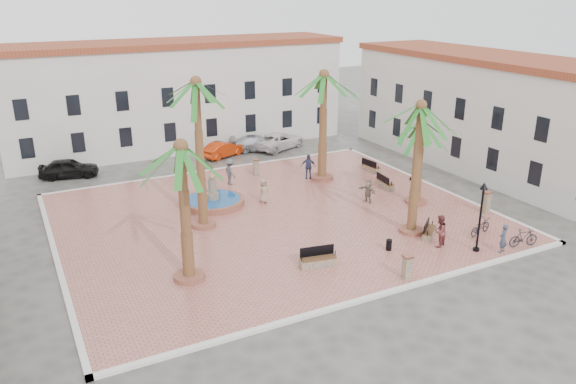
% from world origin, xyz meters
% --- Properties ---
extents(ground, '(120.00, 120.00, 0.00)m').
position_xyz_m(ground, '(0.00, 0.00, 0.00)').
color(ground, '#56544F').
rests_on(ground, ground).
extents(plaza, '(26.00, 22.00, 0.15)m').
position_xyz_m(plaza, '(0.00, 0.00, 0.07)').
color(plaza, '#BE6C60').
rests_on(plaza, ground).
extents(kerb_n, '(26.30, 0.30, 0.16)m').
position_xyz_m(kerb_n, '(0.00, 11.00, 0.08)').
color(kerb_n, silver).
rests_on(kerb_n, ground).
extents(kerb_s, '(26.30, 0.30, 0.16)m').
position_xyz_m(kerb_s, '(0.00, -11.00, 0.08)').
color(kerb_s, silver).
rests_on(kerb_s, ground).
extents(kerb_e, '(0.30, 22.30, 0.16)m').
position_xyz_m(kerb_e, '(13.00, 0.00, 0.08)').
color(kerb_e, silver).
rests_on(kerb_e, ground).
extents(kerb_w, '(0.30, 22.30, 0.16)m').
position_xyz_m(kerb_w, '(-13.00, 0.00, 0.08)').
color(kerb_w, silver).
rests_on(kerb_w, ground).
extents(building_north, '(30.40, 7.40, 9.50)m').
position_xyz_m(building_north, '(-0.00, 19.99, 4.77)').
color(building_north, silver).
rests_on(building_north, ground).
extents(building_east, '(7.40, 26.40, 9.00)m').
position_xyz_m(building_east, '(19.99, 2.00, 4.52)').
color(building_east, silver).
rests_on(building_east, ground).
extents(fountain, '(4.17, 4.17, 2.16)m').
position_xyz_m(fountain, '(-2.75, 3.70, 0.44)').
color(fountain, '#9F5944').
rests_on(fountain, plaza).
extents(palm_nw, '(4.85, 4.85, 9.08)m').
position_xyz_m(palm_nw, '(-4.52, 0.51, 8.01)').
color(palm_nw, '#9F5944').
rests_on(palm_nw, plaza).
extents(palm_sw, '(5.08, 5.08, 7.19)m').
position_xyz_m(palm_sw, '(-7.33, -5.46, 6.17)').
color(palm_sw, '#9F5944').
rests_on(palm_sw, plaza).
extents(palm_s, '(4.70, 4.70, 7.92)m').
position_xyz_m(palm_s, '(6.16, -5.97, 6.94)').
color(palm_s, '#9F5944').
rests_on(palm_s, plaza).
extents(palm_e, '(4.68, 4.68, 5.88)m').
position_xyz_m(palm_e, '(9.55, -2.27, 4.97)').
color(palm_e, '#9F5944').
rests_on(palm_e, plaza).
extents(palm_ne, '(5.54, 5.54, 8.24)m').
position_xyz_m(palm_ne, '(6.46, 4.99, 7.09)').
color(palm_ne, '#9F5944').
rests_on(palm_ne, plaza).
extents(bench_s, '(2.04, 0.95, 1.04)m').
position_xyz_m(bench_s, '(-0.94, -7.22, 0.44)').
color(bench_s, '#82735D').
rests_on(bench_s, plaza).
extents(bench_se, '(1.64, 1.48, 0.89)m').
position_xyz_m(bench_se, '(6.70, -6.94, 0.40)').
color(bench_se, '#82735D').
rests_on(bench_se, plaza).
extents(bench_e, '(0.76, 1.88, 0.97)m').
position_xyz_m(bench_e, '(9.55, 1.23, 0.42)').
color(bench_e, '#82735D').
rests_on(bench_e, plaza).
extents(bench_ne, '(0.73, 1.84, 0.95)m').
position_xyz_m(bench_ne, '(10.88, 4.89, 0.42)').
color(bench_ne, '#82735D').
rests_on(bench_ne, plaza).
extents(lamppost_s, '(0.43, 0.43, 3.99)m').
position_xyz_m(lamppost_s, '(7.74, -9.63, 2.86)').
color(lamppost_s, black).
rests_on(lamppost_s, plaza).
extents(lamppost_e, '(0.48, 0.48, 4.42)m').
position_xyz_m(lamppost_e, '(12.40, 1.65, 3.15)').
color(lamppost_e, black).
rests_on(lamppost_e, plaza).
extents(bollard_se, '(0.49, 0.49, 1.27)m').
position_xyz_m(bollard_se, '(2.28, -10.40, 0.81)').
color(bollard_se, '#82735D').
rests_on(bollard_se, plaza).
extents(bollard_n, '(0.53, 0.53, 1.29)m').
position_xyz_m(bollard_n, '(2.38, 8.09, 0.82)').
color(bollard_n, '#82735D').
rests_on(bollard_n, plaza).
extents(bollard_e, '(0.56, 0.56, 1.43)m').
position_xyz_m(bollard_e, '(12.40, -5.70, 0.89)').
color(bollard_e, '#82735D').
rests_on(bollard_e, plaza).
extents(litter_bin, '(0.32, 0.32, 0.62)m').
position_xyz_m(litter_bin, '(3.49, -7.36, 0.46)').
color(litter_bin, black).
rests_on(litter_bin, plaza).
extents(cyclist_a, '(0.69, 0.55, 1.65)m').
position_xyz_m(cyclist_a, '(8.84, -10.40, 0.97)').
color(cyclist_a, '#363D51').
rests_on(cyclist_a, plaza).
extents(bicycle_a, '(1.92, 1.03, 0.96)m').
position_xyz_m(bicycle_a, '(9.54, -8.07, 0.63)').
color(bicycle_a, black).
rests_on(bicycle_a, plaza).
extents(cyclist_b, '(1.10, 0.99, 1.86)m').
position_xyz_m(cyclist_b, '(6.26, -8.23, 1.08)').
color(cyclist_b, brown).
rests_on(cyclist_b, plaza).
extents(bicycle_b, '(1.83, 0.91, 1.06)m').
position_xyz_m(bicycle_b, '(10.46, -10.40, 0.68)').
color(bicycle_b, black).
rests_on(bicycle_b, plaza).
extents(pedestrian_fountain_a, '(0.88, 0.66, 1.64)m').
position_xyz_m(pedestrian_fountain_a, '(0.40, 2.46, 0.97)').
color(pedestrian_fountain_a, '#9D7F6A').
rests_on(pedestrian_fountain_a, plaza).
extents(pedestrian_fountain_b, '(1.20, 0.98, 1.91)m').
position_xyz_m(pedestrian_fountain_b, '(5.58, 5.57, 1.10)').
color(pedestrian_fountain_b, navy).
rests_on(pedestrian_fountain_b, plaza).
extents(pedestrian_north, '(0.85, 1.32, 1.94)m').
position_xyz_m(pedestrian_north, '(-0.18, 6.99, 1.12)').
color(pedestrian_north, '#4E4D53').
rests_on(pedestrian_north, plaza).
extents(pedestrian_east, '(0.79, 1.56, 1.61)m').
position_xyz_m(pedestrian_east, '(6.69, -0.70, 0.95)').
color(pedestrian_east, gray).
rests_on(pedestrian_east, plaza).
extents(car_black, '(4.64, 2.64, 1.49)m').
position_xyz_m(car_black, '(-10.51, 14.62, 0.74)').
color(car_black, black).
rests_on(car_black, ground).
extents(car_red, '(4.31, 2.86, 1.34)m').
position_xyz_m(car_red, '(2.15, 14.48, 0.67)').
color(car_red, '#B72C08').
rests_on(car_red, ground).
extents(car_silver, '(5.06, 2.99, 1.38)m').
position_xyz_m(car_silver, '(5.68, 14.95, 0.69)').
color(car_silver, '#B1B3BB').
rests_on(car_silver, ground).
extents(car_white, '(5.83, 4.29, 1.47)m').
position_xyz_m(car_white, '(7.64, 14.68, 0.74)').
color(car_white, white).
rests_on(car_white, ground).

